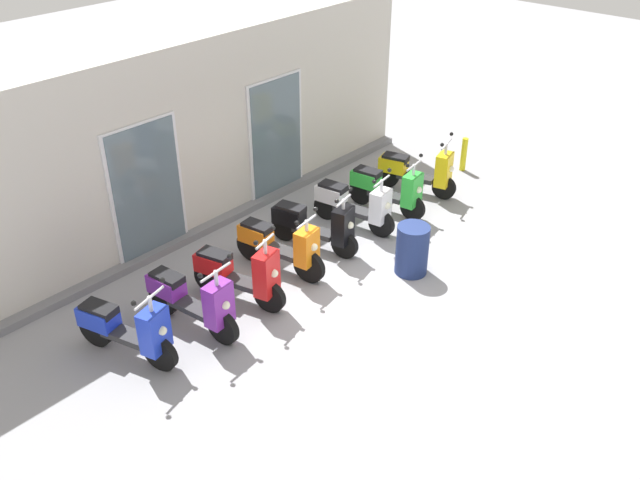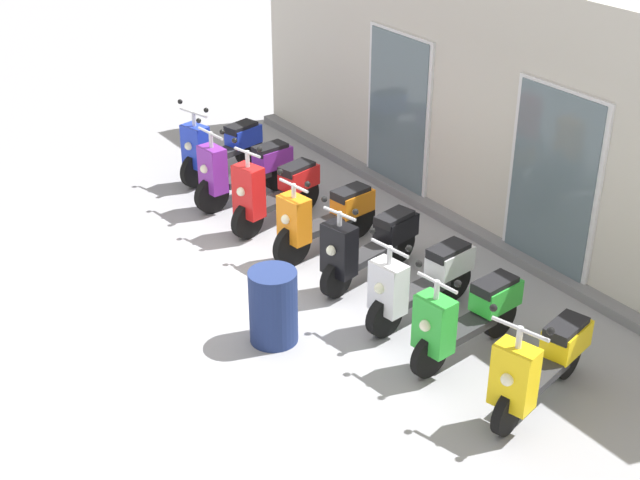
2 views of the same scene
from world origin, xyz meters
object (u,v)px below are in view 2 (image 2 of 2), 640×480
at_px(scooter_black, 368,244).
at_px(trash_bin, 273,307).
at_px(scooter_blue, 220,146).
at_px(scooter_purple, 244,170).
at_px(scooter_green, 466,316).
at_px(scooter_red, 274,191).
at_px(scooter_orange, 325,217).
at_px(scooter_yellow, 540,363).
at_px(scooter_white, 420,281).

bearing_deg(scooter_black, trash_bin, -72.96).
bearing_deg(scooter_blue, scooter_purple, -9.17).
bearing_deg(scooter_green, scooter_black, 176.13).
height_order(scooter_blue, scooter_purple, scooter_purple).
distance_m(scooter_purple, scooter_red, 0.87).
xyz_separation_m(scooter_purple, scooter_orange, (1.85, 0.12, -0.01)).
bearing_deg(scooter_yellow, trash_bin, -147.13).
relative_size(scooter_blue, scooter_green, 1.00).
height_order(scooter_green, scooter_yellow, scooter_yellow).
bearing_deg(scooter_green, scooter_white, 173.45).
xyz_separation_m(scooter_red, scooter_orange, (0.98, 0.15, -0.02)).
bearing_deg(scooter_green, trash_bin, -132.17).
distance_m(scooter_blue, scooter_white, 4.67).
height_order(scooter_purple, scooter_white, scooter_purple).
xyz_separation_m(scooter_orange, scooter_white, (1.85, 0.01, -0.02)).
bearing_deg(trash_bin, scooter_black, 107.04).
xyz_separation_m(scooter_blue, scooter_red, (1.84, -0.19, 0.02)).
height_order(scooter_red, scooter_black, scooter_red).
bearing_deg(scooter_blue, scooter_red, -5.80).
bearing_deg(scooter_black, scooter_green, -3.87).
xyz_separation_m(scooter_blue, scooter_black, (3.68, -0.01, -0.01)).
relative_size(scooter_black, scooter_white, 1.00).
height_order(scooter_blue, scooter_black, scooter_blue).
xyz_separation_m(scooter_orange, scooter_yellow, (3.68, -0.06, -0.00)).
relative_size(scooter_black, scooter_green, 1.02).
distance_m(scooter_red, trash_bin, 2.73).
height_order(scooter_black, scooter_white, same).
height_order(scooter_black, scooter_green, scooter_green).
bearing_deg(scooter_blue, trash_bin, -21.06).
relative_size(scooter_orange, trash_bin, 2.01).
xyz_separation_m(scooter_purple, scooter_red, (0.87, -0.03, 0.01)).
xyz_separation_m(scooter_black, trash_bin, (0.49, -1.60, -0.05)).
relative_size(scooter_purple, scooter_red, 1.08).
xyz_separation_m(scooter_purple, scooter_green, (4.54, 0.03, 0.00)).
relative_size(scooter_yellow, trash_bin, 1.90).
height_order(scooter_orange, scooter_white, scooter_orange).
relative_size(scooter_blue, scooter_red, 1.02).
bearing_deg(scooter_yellow, scooter_white, 177.92).
bearing_deg(scooter_green, scooter_yellow, 1.72).
height_order(scooter_black, trash_bin, scooter_black).
xyz_separation_m(scooter_blue, trash_bin, (4.17, -1.61, -0.06)).
xyz_separation_m(scooter_black, scooter_green, (1.83, -0.12, 0.02)).
xyz_separation_m(scooter_black, scooter_yellow, (2.82, -0.09, 0.01)).
relative_size(scooter_orange, scooter_green, 1.06).
height_order(scooter_white, scooter_green, scooter_green).
height_order(scooter_red, scooter_orange, scooter_red).
xyz_separation_m(scooter_red, scooter_yellow, (4.66, 0.09, -0.02)).
distance_m(scooter_purple, scooter_green, 4.54).
relative_size(scooter_orange, scooter_yellow, 1.06).
distance_m(scooter_blue, scooter_yellow, 6.50).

